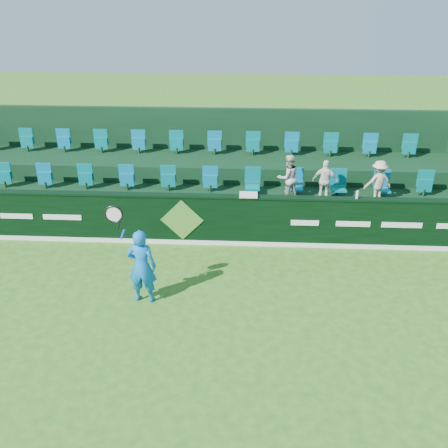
# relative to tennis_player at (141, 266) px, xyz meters

# --- Properties ---
(ground) EXTENTS (60.00, 60.00, 0.00)m
(ground) POSITION_rel_tennis_player_xyz_m (0.51, -1.35, -0.86)
(ground) COLOR #296518
(ground) RESTS_ON ground
(sponsor_hoarding) EXTENTS (16.00, 0.25, 1.35)m
(sponsor_hoarding) POSITION_rel_tennis_player_xyz_m (0.52, 2.65, -0.18)
(sponsor_hoarding) COLOR black
(sponsor_hoarding) RESTS_ON ground
(stand_tier_front) EXTENTS (16.00, 2.00, 0.80)m
(stand_tier_front) POSITION_rel_tennis_player_xyz_m (0.51, 3.75, -0.46)
(stand_tier_front) COLOR black
(stand_tier_front) RESTS_ON ground
(stand_tier_back) EXTENTS (16.00, 1.80, 1.30)m
(stand_tier_back) POSITION_rel_tennis_player_xyz_m (0.51, 5.65, -0.21)
(stand_tier_back) COLOR black
(stand_tier_back) RESTS_ON ground
(stand_rear) EXTENTS (16.00, 4.10, 2.60)m
(stand_rear) POSITION_rel_tennis_player_xyz_m (0.51, 6.09, 0.36)
(stand_rear) COLOR black
(stand_rear) RESTS_ON ground
(seat_row_front) EXTENTS (13.50, 0.50, 0.60)m
(seat_row_front) POSITION_rel_tennis_player_xyz_m (0.51, 4.15, 0.24)
(seat_row_front) COLOR #056B91
(seat_row_front) RESTS_ON stand_tier_front
(seat_row_back) EXTENTS (13.50, 0.50, 0.60)m
(seat_row_back) POSITION_rel_tennis_player_xyz_m (0.51, 5.95, 0.74)
(seat_row_back) COLOR #056B91
(seat_row_back) RESTS_ON stand_tier_back
(tennis_player) EXTENTS (1.01, 0.44, 2.31)m
(tennis_player) POSITION_rel_tennis_player_xyz_m (0.00, 0.00, 0.00)
(tennis_player) COLOR blue
(tennis_player) RESTS_ON ground
(spectator_left) EXTENTS (0.76, 0.70, 1.27)m
(spectator_left) POSITION_rel_tennis_player_xyz_m (3.23, 3.77, 0.58)
(spectator_left) COLOR beige
(spectator_left) RESTS_ON stand_tier_front
(spectator_middle) EXTENTS (0.71, 0.42, 1.13)m
(spectator_middle) POSITION_rel_tennis_player_xyz_m (4.22, 3.77, 0.51)
(spectator_middle) COLOR white
(spectator_middle) RESTS_ON stand_tier_front
(spectator_right) EXTENTS (0.82, 0.57, 1.15)m
(spectator_right) POSITION_rel_tennis_player_xyz_m (5.62, 3.77, 0.52)
(spectator_right) COLOR tan
(spectator_right) RESTS_ON stand_tier_front
(towel) EXTENTS (0.45, 0.29, 0.07)m
(towel) POSITION_rel_tennis_player_xyz_m (2.18, 2.65, 0.53)
(towel) COLOR silver
(towel) RESTS_ON sponsor_hoarding
(drinks_bottle) EXTENTS (0.06, 0.06, 0.20)m
(drinks_bottle) POSITION_rel_tennis_player_xyz_m (4.85, 2.65, 0.59)
(drinks_bottle) COLOR silver
(drinks_bottle) RESTS_ON sponsor_hoarding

